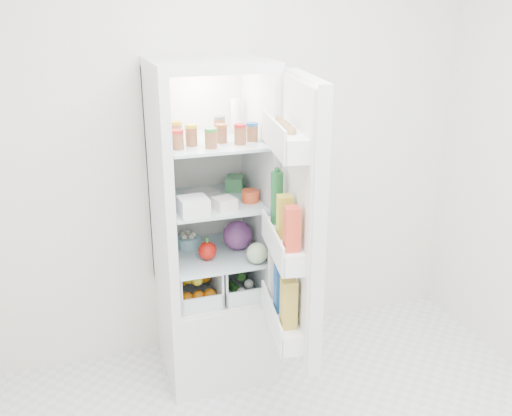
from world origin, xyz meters
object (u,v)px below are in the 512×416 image
object	(u,v)px
red_cabbage	(237,235)
mushroom_bowl	(189,242)
refrigerator	(211,261)
fridge_door	(296,225)

from	to	relation	value
red_cabbage	mushroom_bowl	distance (m)	0.29
refrigerator	mushroom_bowl	distance (m)	0.17
refrigerator	mushroom_bowl	bearing A→B (deg)	155.62
refrigerator	mushroom_bowl	xyz separation A→B (m)	(-0.12, 0.05, 0.11)
red_cabbage	mushroom_bowl	world-z (taller)	red_cabbage
mushroom_bowl	fridge_door	distance (m)	0.84
red_cabbage	mushroom_bowl	bearing A→B (deg)	156.74
red_cabbage	fridge_door	xyz separation A→B (m)	(0.11, -0.58, 0.26)
mushroom_bowl	fridge_door	bearing A→B (deg)	-61.67
red_cabbage	fridge_door	size ratio (longest dim) A/B	0.13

